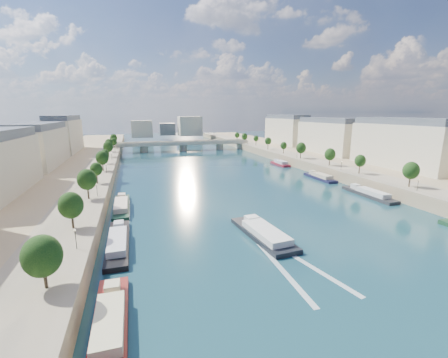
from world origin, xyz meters
TOP-DOWN VIEW (x-y plane):
  - ground at (0.00, 100.00)m, footprint 700.00×700.00m
  - quay_left at (-72.00, 100.00)m, footprint 44.00×520.00m
  - quay_right at (72.00, 100.00)m, footprint 44.00×520.00m
  - pave_left at (-57.00, 100.00)m, footprint 14.00×520.00m
  - pave_right at (57.00, 100.00)m, footprint 14.00×520.00m
  - trees_left at (-55.00, 102.00)m, footprint 4.80×268.80m
  - trees_right at (55.00, 110.00)m, footprint 4.80×268.80m
  - lamps_left at (-52.50, 90.00)m, footprint 0.36×200.36m
  - lamps_right at (52.50, 105.00)m, footprint 0.36×200.36m
  - buildings_left at (-85.00, 112.00)m, footprint 16.00×226.00m
  - buildings_right at (85.00, 112.00)m, footprint 16.00×226.00m
  - skyline at (3.19, 319.52)m, footprint 79.00×42.00m
  - bridge at (0.00, 219.29)m, footprint 112.00×12.00m
  - tour_barge at (-9.61, 35.45)m, footprint 9.24×25.46m
  - wake at (-9.61, 18.78)m, footprint 10.74×26.03m
  - moored_barges_left at (-45.50, 28.05)m, footprint 5.00×116.76m
  - moored_barges_right at (45.50, 54.12)m, footprint 5.00×162.65m

SIDE VIEW (x-z plane):
  - ground at x=0.00m, z-range 0.00..0.00m
  - wake at x=-9.61m, z-range 0.00..0.04m
  - moored_barges_right at x=45.50m, z-range -0.96..2.64m
  - moored_barges_left at x=-45.50m, z-range -0.96..2.64m
  - tour_barge at x=-9.61m, z-range -0.90..2.68m
  - quay_left at x=-72.00m, z-range 0.00..5.00m
  - quay_right at x=72.00m, z-range 0.00..5.00m
  - pave_left at x=-57.00m, z-range 5.00..5.10m
  - pave_right at x=57.00m, z-range 5.00..5.10m
  - bridge at x=0.00m, z-range 1.01..9.16m
  - lamps_left at x=-52.50m, z-range 5.64..9.92m
  - lamps_right at x=52.50m, z-range 5.64..9.92m
  - trees_left at x=-55.00m, z-range 6.35..14.61m
  - trees_right at x=55.00m, z-range 6.35..14.61m
  - skyline at x=3.19m, z-range 3.66..25.66m
  - buildings_left at x=-85.00m, z-range 4.85..28.05m
  - buildings_right at x=85.00m, z-range 4.85..28.05m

